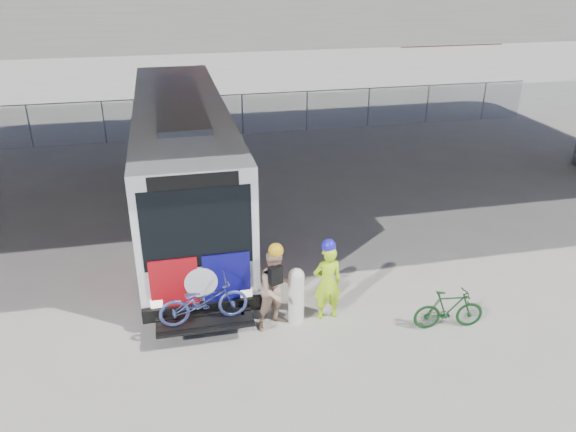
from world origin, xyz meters
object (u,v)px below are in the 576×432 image
object	(u,v)px
bus	(182,150)
cyclist_tan	(276,288)
bike_parked	(449,309)
bollard	(296,293)
cyclist_hivis	(328,281)

from	to	relation	value
bus	cyclist_tan	distance (m)	6.66
bike_parked	bus	bearing A→B (deg)	42.22
bus	cyclist_tan	world-z (taller)	bus
bike_parked	bollard	bearing A→B (deg)	80.00
bollard	cyclist_tan	xyz separation A→B (m)	(-0.45, -0.06, 0.24)
bollard	cyclist_tan	distance (m)	0.51
bus	cyclist_hivis	xyz separation A→B (m)	(2.70, -6.32, -1.17)
bollard	bike_parked	distance (m)	3.29
cyclist_tan	bike_parked	distance (m)	3.73
bollard	cyclist_hivis	size ratio (longest dim) A/B	0.68
cyclist_hivis	cyclist_tan	bearing A→B (deg)	0.65
bus	cyclist_tan	size ratio (longest dim) A/B	6.49
cyclist_hivis	cyclist_tan	size ratio (longest dim) A/B	0.97
cyclist_hivis	bus	bearing A→B (deg)	-69.09
cyclist_hivis	bike_parked	xyz separation A→B (m)	(2.44, -0.96, -0.48)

